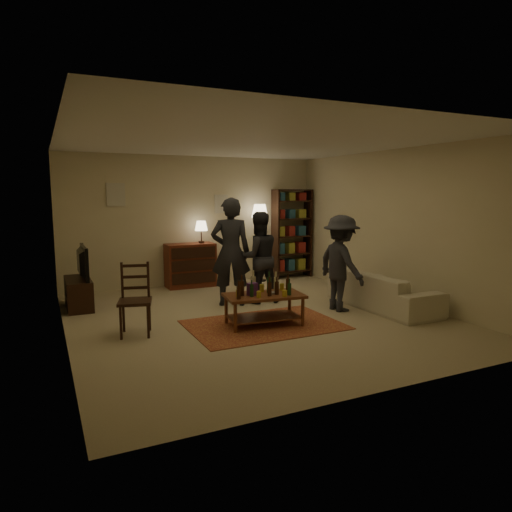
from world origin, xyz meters
TOP-DOWN VIEW (x-y plane):
  - floor at (0.00, 0.00)m, footprint 6.00×6.00m
  - room_shell at (-0.65, 2.98)m, footprint 6.00×6.00m
  - rug at (-0.07, -0.46)m, footprint 2.20×1.50m
  - coffee_table at (-0.07, -0.46)m, footprint 1.20×0.75m
  - dining_chair at (-1.85, -0.07)m, footprint 0.53×0.53m
  - tv_stand at (-2.44, 1.80)m, footprint 0.40×1.00m
  - dresser at (-0.19, 2.71)m, footprint 1.00×0.50m
  - bookshelf at (2.25, 2.78)m, footprint 0.90×0.34m
  - floor_lamp at (1.37, 2.65)m, footprint 0.36×0.36m
  - sofa at (2.20, -0.40)m, footprint 0.81×2.08m
  - person_left at (-0.04, 0.90)m, footprint 0.79×0.66m
  - person_right at (0.47, 0.87)m, footprint 0.84×0.69m
  - person_by_sofa at (1.46, -0.22)m, footprint 0.62×1.04m

SIDE VIEW (x-z plane):
  - floor at x=0.00m, z-range 0.00..0.00m
  - rug at x=-0.07m, z-range 0.00..0.01m
  - sofa at x=2.20m, z-range 0.00..0.61m
  - tv_stand at x=-2.44m, z-range -0.14..0.91m
  - coffee_table at x=-0.07m, z-range 0.01..0.81m
  - dresser at x=-0.19m, z-range -0.20..1.16m
  - dining_chair at x=-1.85m, z-range 0.03..1.03m
  - person_by_sofa at x=1.46m, z-range 0.00..1.58m
  - person_right at x=0.47m, z-range 0.00..1.61m
  - person_left at x=-0.04m, z-range 0.00..1.86m
  - bookshelf at x=2.25m, z-range 0.03..2.04m
  - floor_lamp at x=1.37m, z-range 0.59..2.28m
  - room_shell at x=-0.65m, z-range -1.19..4.81m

